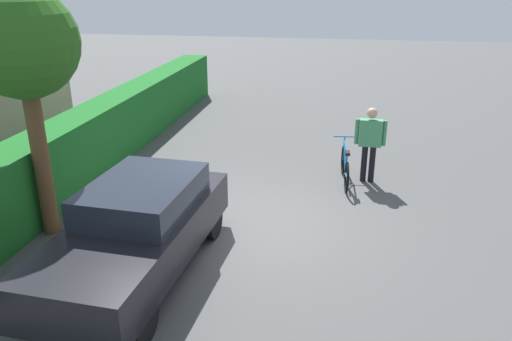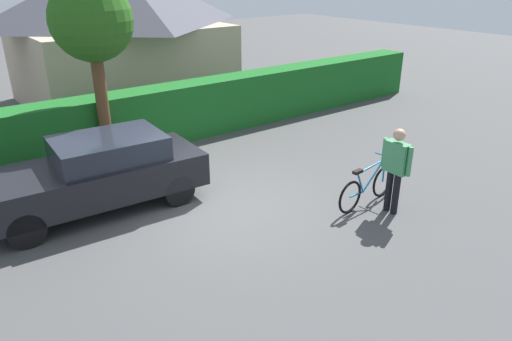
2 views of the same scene
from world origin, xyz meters
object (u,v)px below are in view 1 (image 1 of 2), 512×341
(parked_car_near, at_px, (138,229))
(bicycle, at_px, (345,166))
(person_rider, at_px, (370,139))
(tree_kerbside, at_px, (23,47))

(parked_car_near, relative_size, bicycle, 2.42)
(person_rider, height_order, tree_kerbside, tree_kerbside)
(parked_car_near, relative_size, person_rider, 2.50)
(parked_car_near, bearing_deg, bicycle, -35.74)
(parked_car_near, bearing_deg, tree_kerbside, 64.93)
(parked_car_near, height_order, bicycle, parked_car_near)
(parked_car_near, height_order, tree_kerbside, tree_kerbside)
(parked_car_near, distance_m, person_rider, 5.69)
(bicycle, height_order, person_rider, person_rider)
(bicycle, bearing_deg, parked_car_near, 144.26)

